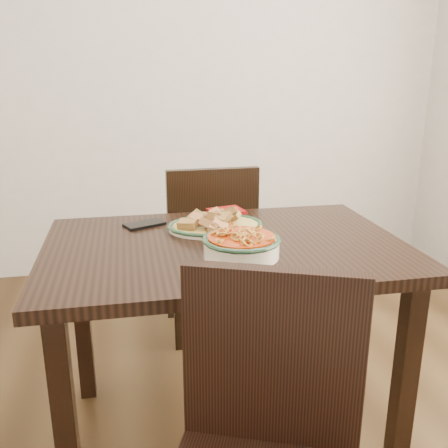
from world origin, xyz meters
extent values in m
plane|color=#332210|center=(0.00, 0.00, 0.00)|extent=(3.50, 3.50, 0.00)
cube|color=beige|center=(0.00, 1.75, 1.30)|extent=(3.50, 0.10, 2.60)
cube|color=black|center=(-0.05, 0.04, 0.73)|extent=(1.20, 0.80, 0.04)
cube|color=black|center=(-0.57, -0.28, 0.35)|extent=(0.06, 0.06, 0.71)
cube|color=black|center=(0.48, -0.28, 0.35)|extent=(0.06, 0.06, 0.71)
cube|color=black|center=(-0.57, 0.36, 0.35)|extent=(0.06, 0.06, 0.71)
cube|color=black|center=(0.48, 0.36, 0.35)|extent=(0.06, 0.06, 0.71)
cube|color=black|center=(0.01, 0.83, 0.43)|extent=(0.43, 0.43, 0.04)
cube|color=black|center=(0.18, 1.00, 0.21)|extent=(0.04, 0.04, 0.41)
cube|color=black|center=(-0.16, 0.99, 0.21)|extent=(0.04, 0.04, 0.41)
cube|color=black|center=(0.19, 0.66, 0.21)|extent=(0.04, 0.04, 0.41)
cube|color=black|center=(-0.15, 0.65, 0.21)|extent=(0.04, 0.04, 0.41)
cube|color=black|center=(0.02, 0.64, 0.67)|extent=(0.42, 0.05, 0.44)
cube|color=black|center=(-0.05, -0.54, 0.67)|extent=(0.40, 0.19, 0.44)
ellipsoid|color=beige|center=(-0.05, 0.20, 0.76)|extent=(0.34, 0.26, 0.02)
ellipsoid|color=gold|center=(-0.05, 0.20, 0.76)|extent=(0.33, 0.25, 0.01)
torus|color=#1B3C23|center=(-0.05, 0.20, 0.77)|extent=(0.27, 0.27, 0.01)
cylinder|color=white|center=(-0.02, -0.09, 0.78)|extent=(0.24, 0.24, 0.06)
torus|color=#193923|center=(-0.02, -0.09, 0.81)|extent=(0.25, 0.25, 0.02)
cylinder|color=#A22B07|center=(-0.02, -0.09, 0.81)|extent=(0.21, 0.21, 0.01)
cube|color=black|center=(-0.30, 0.29, 0.76)|extent=(0.16, 0.13, 0.01)
cube|color=maroon|center=(0.03, 0.41, 0.76)|extent=(0.16, 0.14, 0.01)
camera|label=1|loc=(-0.36, -1.51, 1.30)|focal=40.00mm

